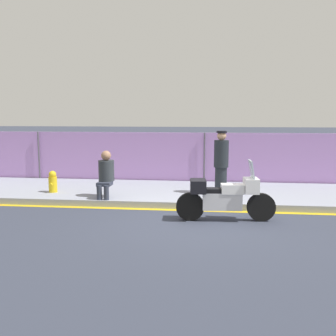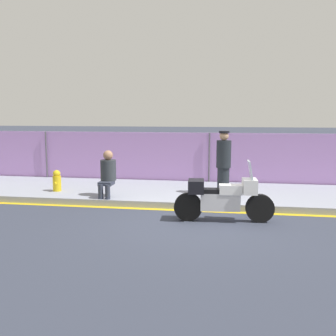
{
  "view_description": "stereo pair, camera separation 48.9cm",
  "coord_description": "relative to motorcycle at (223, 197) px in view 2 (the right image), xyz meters",
  "views": [
    {
      "loc": [
        0.27,
        -8.86,
        2.52
      ],
      "look_at": [
        -0.86,
        1.05,
        1.1
      ],
      "focal_mm": 42.0,
      "sensor_mm": 36.0,
      "label": 1
    },
    {
      "loc": [
        0.75,
        -8.79,
        2.52
      ],
      "look_at": [
        -0.86,
        1.05,
        1.1
      ],
      "focal_mm": 42.0,
      "sensor_mm": 36.0,
      "label": 2
    }
  ],
  "objects": [
    {
      "name": "fire_hydrant",
      "position": [
        -4.97,
        1.91,
        -0.08
      ],
      "size": [
        0.24,
        0.31,
        0.64
      ],
      "color": "gold",
      "rests_on": "sidewalk"
    },
    {
      "name": "ground_plane",
      "position": [
        -0.57,
        -0.19,
        -0.57
      ],
      "size": [
        120.0,
        120.0,
        0.0
      ],
      "primitive_type": "plane",
      "color": "#333847"
    },
    {
      "name": "curb_paint_stripe",
      "position": [
        -0.57,
        0.87,
        -0.57
      ],
      "size": [
        43.68,
        0.18,
        0.01
      ],
      "color": "gold",
      "rests_on": "ground_plane"
    },
    {
      "name": "sidewalk",
      "position": [
        -0.57,
        2.62,
        -0.48
      ],
      "size": [
        43.68,
        3.31,
        0.18
      ],
      "color": "#8E93A3",
      "rests_on": "ground_plane"
    },
    {
      "name": "motorcycle",
      "position": [
        0.0,
        0.0,
        0.0
      ],
      "size": [
        2.32,
        0.61,
        1.43
      ],
      "rotation": [
        0.0,
        0.0,
        0.08
      ],
      "color": "black",
      "rests_on": "ground_plane"
    },
    {
      "name": "officer_standing",
      "position": [
        -0.05,
        2.26,
        0.53
      ],
      "size": [
        0.42,
        0.42,
        1.82
      ],
      "color": "#1E2328",
      "rests_on": "sidewalk"
    },
    {
      "name": "person_seated_on_curb",
      "position": [
        -3.23,
        1.42,
        0.31
      ],
      "size": [
        0.44,
        0.69,
        1.29
      ],
      "color": "#2D3342",
      "rests_on": "sidewalk"
    },
    {
      "name": "storefront_fence",
      "position": [
        -0.57,
        4.36,
        0.35
      ],
      "size": [
        41.5,
        0.17,
        1.83
      ],
      "color": "#AD7FC6",
      "rests_on": "ground_plane"
    }
  ]
}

